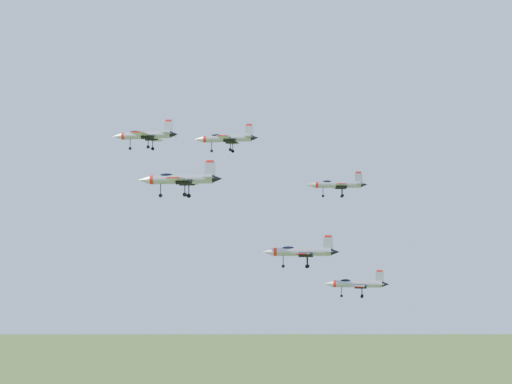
# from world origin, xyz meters

# --- Properties ---
(jet_lead) EXTENTS (13.95, 11.49, 3.73)m
(jet_lead) POSITION_xyz_m (-19.83, 9.53, 143.30)
(jet_lead) COLOR #979BA3
(jet_left_high) EXTENTS (12.33, 10.21, 3.29)m
(jet_left_high) POSITION_xyz_m (-1.22, 4.34, 141.13)
(jet_left_high) COLOR #979BA3
(jet_right_high) EXTENTS (13.25, 10.99, 3.54)m
(jet_right_high) POSITION_xyz_m (-0.91, -20.54, 131.16)
(jet_right_high) COLOR #979BA3
(jet_left_low) EXTENTS (10.90, 9.20, 2.94)m
(jet_left_low) POSITION_xyz_m (19.40, 4.70, 132.06)
(jet_left_low) COLOR #979BA3
(jet_right_low) EXTENTS (12.34, 10.28, 3.30)m
(jet_right_low) POSITION_xyz_m (15.71, -10.42, 120.16)
(jet_right_low) COLOR #979BA3
(jet_trail) EXTENTS (10.79, 8.94, 2.88)m
(jet_trail) POSITION_xyz_m (23.63, -3.47, 114.88)
(jet_trail) COLOR #979BA3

